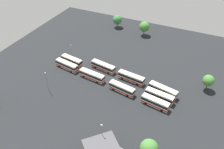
{
  "coord_description": "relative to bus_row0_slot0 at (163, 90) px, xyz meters",
  "views": [
    {
      "loc": [
        -36.19,
        76.77,
        67.96
      ],
      "look_at": [
        0.81,
        -1.87,
        1.58
      ],
      "focal_mm": 39.6,
      "sensor_mm": 36.0,
      "label": 1
    }
  ],
  "objects": [
    {
      "name": "tree_east_edge",
      "position": [
        23.81,
        -44.42,
        3.4
      ],
      "size": [
        5.76,
        5.76,
        8.2
      ],
      "color": "brown",
      "rests_on": "ground_plane"
    },
    {
      "name": "lamp_post_by_building",
      "position": [
        43.4,
        18.53,
        3.27
      ],
      "size": [
        0.56,
        0.28,
        9.51
      ],
      "color": "slate",
      "rests_on": "ground_plane"
    },
    {
      "name": "bus_row2_slot2",
      "position": [
        31.01,
        3.68,
        -0.0
      ],
      "size": [
        12.26,
        4.08,
        3.6
      ],
      "color": "silver",
      "rests_on": "ground_plane"
    },
    {
      "name": "tree_south_edge",
      "position": [
        41.73,
        -47.24,
        2.87
      ],
      "size": [
        5.49,
        5.49,
        7.53
      ],
      "color": "brown",
      "rests_on": "ground_plane"
    },
    {
      "name": "bus_row1_slot0",
      "position": [
        14.87,
        -2.26,
        -0.0
      ],
      "size": [
        12.29,
        4.15,
        3.6
      ],
      "color": "silver",
      "rests_on": "ground_plane"
    },
    {
      "name": "lamp_post_near_entrance",
      "position": [
        48.01,
        -6.52,
        2.32
      ],
      "size": [
        0.56,
        0.28,
        7.63
      ],
      "color": "slate",
      "rests_on": "ground_plane"
    },
    {
      "name": "bus_row0_slot2",
      "position": [
        0.7,
        8.25,
        -0.0
      ],
      "size": [
        11.38,
        4.35,
        3.6
      ],
      "color": "silver",
      "rests_on": "ground_plane"
    },
    {
      "name": "bus_row0_slot0",
      "position": [
        0.0,
        0.0,
        0.0
      ],
      "size": [
        12.51,
        5.16,
        3.6
      ],
      "color": "silver",
      "rests_on": "ground_plane"
    },
    {
      "name": "tree_northeast",
      "position": [
        -4.34,
        32.08,
        3.92
      ],
      "size": [
        5.67,
        5.67,
        8.68
      ],
      "color": "brown",
      "rests_on": "ground_plane"
    },
    {
      "name": "bus_row3_slot1",
      "position": [
        45.34,
        -2.43,
        -0.0
      ],
      "size": [
        11.39,
        4.24,
        3.6
      ],
      "color": "silver",
      "rests_on": "ground_plane"
    },
    {
      "name": "bus_row0_slot1",
      "position": [
        0.29,
        4.01,
        -0.0
      ],
      "size": [
        11.89,
        4.27,
        3.6
      ],
      "color": "silver",
      "rests_on": "ground_plane"
    },
    {
      "name": "bus_row2_slot0",
      "position": [
        29.56,
        -4.48,
        -0.0
      ],
      "size": [
        12.28,
        4.56,
        3.6
      ],
      "color": "silver",
      "rests_on": "ground_plane"
    },
    {
      "name": "bus_row1_slot2",
      "position": [
        15.62,
        6.05,
        -0.0
      ],
      "size": [
        11.59,
        4.46,
        3.6
      ],
      "color": "silver",
      "rests_on": "ground_plane"
    },
    {
      "name": "lamp_post_mid_lot",
      "position": [
        10.99,
        33.02,
        3.41
      ],
      "size": [
        0.56,
        0.28,
        9.78
      ],
      "color": "slate",
      "rests_on": "ground_plane"
    },
    {
      "name": "bus_row3_slot2",
      "position": [
        45.35,
        1.8,
        -0.0
      ],
      "size": [
        11.99,
        4.44,
        3.6
      ],
      "color": "silver",
      "rests_on": "ground_plane"
    },
    {
      "name": "tree_northwest",
      "position": [
        -15.76,
        -10.35,
        2.91
      ],
      "size": [
        4.8,
        4.8,
        7.24
      ],
      "color": "brown",
      "rests_on": "ground_plane"
    },
    {
      "name": "ground_plane",
      "position": [
        22.68,
        0.8,
        -1.9
      ],
      "size": [
        124.39,
        124.39,
        0.0
      ],
      "primitive_type": "plane",
      "color": "black"
    }
  ]
}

